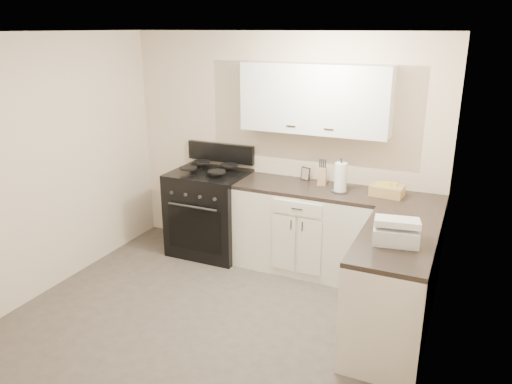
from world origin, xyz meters
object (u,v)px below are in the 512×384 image
at_px(stove, 210,214).
at_px(knife_block, 322,176).
at_px(paper_towel, 340,178).
at_px(wicker_basket, 387,191).
at_px(countertop_grill, 396,233).

relative_size(stove, knife_block, 5.36).
xyz_separation_m(stove, paper_towel, (1.52, 0.00, 0.63)).
xyz_separation_m(knife_block, paper_towel, (0.23, -0.15, 0.06)).
bearing_deg(knife_block, wicker_basket, -13.90).
xyz_separation_m(knife_block, countertop_grill, (0.96, -1.17, -0.03)).
bearing_deg(paper_towel, wicker_basket, 8.41).
height_order(paper_towel, countertop_grill, paper_towel).
bearing_deg(knife_block, paper_towel, -39.48).
distance_m(stove, knife_block, 1.42).
distance_m(knife_block, paper_towel, 0.28).
xyz_separation_m(stove, knife_block, (1.28, 0.15, 0.58)).
height_order(paper_towel, wicker_basket, paper_towel).
bearing_deg(wicker_basket, knife_block, 173.45).
bearing_deg(countertop_grill, stove, 146.55).
bearing_deg(wicker_basket, countertop_grill, -76.50).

